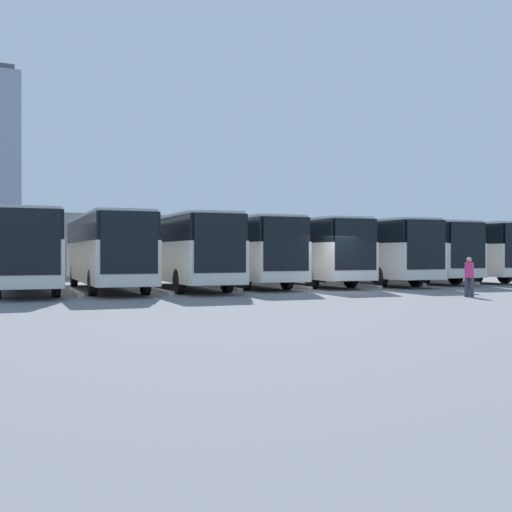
% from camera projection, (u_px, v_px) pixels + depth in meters
% --- Properties ---
extents(ground_plane, '(600.00, 600.00, 0.00)m').
position_uv_depth(ground_plane, '(337.00, 292.00, 28.23)').
color(ground_plane, slate).
extents(bus_0, '(3.47, 12.33, 3.42)m').
position_uv_depth(bus_0, '(448.00, 250.00, 39.49)').
color(bus_0, silver).
rests_on(bus_0, ground_plane).
extents(curb_divider_0, '(0.71, 5.41, 0.15)m').
position_uv_depth(curb_divider_0, '(446.00, 281.00, 37.10)').
color(curb_divider_0, '#B2B2AD').
rests_on(curb_divider_0, ground_plane).
extents(bus_1, '(3.47, 12.33, 3.42)m').
position_uv_depth(bus_1, '(400.00, 250.00, 38.10)').
color(bus_1, silver).
rests_on(bus_1, ground_plane).
extents(curb_divider_1, '(0.71, 5.41, 0.15)m').
position_uv_depth(curb_divider_1, '(395.00, 283.00, 35.71)').
color(curb_divider_1, '#B2B2AD').
rests_on(curb_divider_1, ground_plane).
extents(bus_2, '(3.47, 12.33, 3.42)m').
position_uv_depth(bus_2, '(360.00, 250.00, 35.70)').
color(bus_2, silver).
rests_on(bus_2, ground_plane).
extents(curb_divider_2, '(0.71, 5.41, 0.15)m').
position_uv_depth(curb_divider_2, '(352.00, 285.00, 33.31)').
color(curb_divider_2, '#B2B2AD').
rests_on(curb_divider_2, ground_plane).
extents(bus_3, '(3.47, 12.33, 3.42)m').
position_uv_depth(bus_3, '(299.00, 250.00, 34.72)').
color(bus_3, silver).
rests_on(bus_3, ground_plane).
extents(curb_divider_3, '(0.71, 5.41, 0.15)m').
position_uv_depth(curb_divider_3, '(287.00, 286.00, 32.33)').
color(curb_divider_3, '#B2B2AD').
rests_on(curb_divider_3, ground_plane).
extents(bus_4, '(3.47, 12.33, 3.42)m').
position_uv_depth(bus_4, '(239.00, 250.00, 33.26)').
color(bus_4, silver).
rests_on(bus_4, ground_plane).
extents(curb_divider_4, '(0.71, 5.41, 0.15)m').
position_uv_depth(curb_divider_4, '(221.00, 287.00, 30.87)').
color(curb_divider_4, '#B2B2AD').
rests_on(curb_divider_4, ground_plane).
extents(bus_5, '(3.47, 12.33, 3.42)m').
position_uv_depth(bus_5, '(181.00, 249.00, 30.75)').
color(bus_5, silver).
rests_on(bus_5, ground_plane).
extents(curb_divider_5, '(0.71, 5.41, 0.15)m').
position_uv_depth(curb_divider_5, '(157.00, 290.00, 28.37)').
color(curb_divider_5, '#B2B2AD').
rests_on(curb_divider_5, ground_plane).
extents(bus_6, '(3.47, 12.33, 3.42)m').
position_uv_depth(bus_6, '(106.00, 249.00, 29.46)').
color(bus_6, silver).
rests_on(bus_6, ground_plane).
extents(curb_divider_6, '(0.71, 5.41, 0.15)m').
position_uv_depth(curb_divider_6, '(74.00, 292.00, 27.07)').
color(curb_divider_6, '#B2B2AD').
rests_on(curb_divider_6, ground_plane).
extents(bus_7, '(3.47, 12.33, 3.42)m').
position_uv_depth(bus_7, '(24.00, 249.00, 27.99)').
color(bus_7, silver).
rests_on(bus_7, ground_plane).
extents(pedestrian, '(0.49, 0.49, 1.56)m').
position_uv_depth(pedestrian, '(469.00, 276.00, 25.10)').
color(pedestrian, '#38384C').
rests_on(pedestrian, ground_plane).
extents(station_building, '(43.14, 15.98, 4.42)m').
position_uv_depth(station_building, '(155.00, 247.00, 52.13)').
color(station_building, gray).
rests_on(station_building, ground_plane).
extents(office_tower, '(14.51, 14.51, 74.03)m').
position_uv_depth(office_tower, '(0.00, 163.00, 247.99)').
color(office_tower, '#7F8EA3').
rests_on(office_tower, ground_plane).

